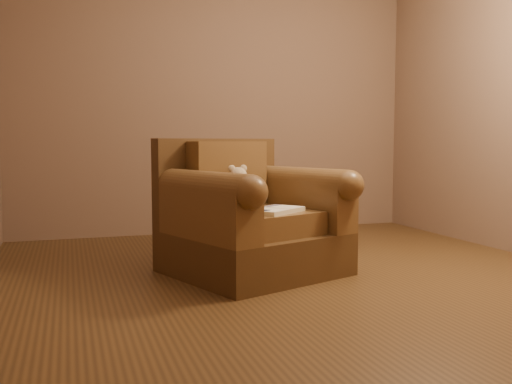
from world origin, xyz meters
name	(u,v)px	position (x,y,z in m)	size (l,w,h in m)	color
floor	(293,275)	(0.00, 0.00, 0.00)	(4.00, 4.00, 0.00)	#51371C
room	(295,16)	(0.00, 0.00, 1.71)	(4.02, 4.02, 2.71)	brown
armchair	(250,221)	(-0.25, 0.19, 0.36)	(1.30, 1.27, 0.92)	#483018
teddy_bear	(240,191)	(-0.30, 0.26, 0.56)	(0.22, 0.26, 0.31)	tan
guidebook	(275,210)	(-0.15, -0.06, 0.46)	(0.45, 0.42, 0.03)	beige
side_table	(308,216)	(0.51, 0.93, 0.26)	(0.35, 0.35, 0.49)	gold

